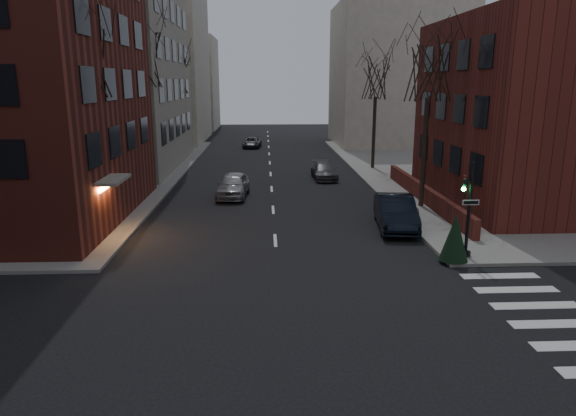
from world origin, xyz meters
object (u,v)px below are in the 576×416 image
object	(u,v)px
traffic_signal	(467,216)
tree_left_a	(85,56)
parked_sedan	(396,212)
car_lane_gray	(324,171)
car_lane_far	(252,142)
sandwich_board	(413,215)
streetlamp_near	(143,132)
tree_right_a	(429,69)
car_lane_silver	(233,185)
streetlamp_far	(188,113)
tree_right_b	(376,78)
tree_left_c	(177,74)
tree_left_b	(143,58)
evergreen_shrub	(455,237)

from	to	relation	value
traffic_signal	tree_left_a	bearing A→B (deg)	163.35
parked_sedan	car_lane_gray	distance (m)	14.01
car_lane_far	sandwich_board	world-z (taller)	car_lane_far
streetlamp_near	sandwich_board	xyz separation A→B (m)	(15.50, -7.61, -3.67)
tree_right_a	car_lane_far	world-z (taller)	tree_right_a
sandwich_board	car_lane_silver	bearing A→B (deg)	124.48
streetlamp_far	sandwich_board	distance (m)	31.88
tree_left_a	streetlamp_far	bearing A→B (deg)	88.77
tree_right_a	tree_right_b	xyz separation A→B (m)	(0.00, 14.00, -0.44)
tree_left_c	streetlamp_near	size ratio (longest dim) A/B	1.55
tree_left_b	car_lane_silver	distance (m)	11.15
tree_right_b	sandwich_board	xyz separation A→B (m)	(-1.50, -17.61, -7.02)
parked_sedan	car_lane_silver	distance (m)	11.71
tree_left_a	tree_right_b	bearing A→B (deg)	45.64
tree_left_b	tree_left_c	world-z (taller)	tree_left_b
parked_sedan	car_lane_far	xyz separation A→B (m)	(-8.09, 33.60, -0.27)
tree_left_c	car_lane_far	distance (m)	12.59
tree_right_a	car_lane_silver	bearing A→B (deg)	162.24
traffic_signal	car_lane_silver	size ratio (longest dim) A/B	0.87
parked_sedan	car_lane_far	world-z (taller)	parked_sedan
sandwich_board	evergreen_shrub	world-z (taller)	evergreen_shrub
car_lane_gray	streetlamp_far	bearing A→B (deg)	128.95
streetlamp_near	parked_sedan	bearing A→B (deg)	-29.56
streetlamp_near	car_lane_silver	bearing A→B (deg)	-3.73
streetlamp_far	evergreen_shrub	size ratio (longest dim) A/B	3.23
tree_right_a	streetlamp_far	xyz separation A→B (m)	(-17.00, 24.00, -3.79)
tree_right_a	car_lane_gray	size ratio (longest dim) A/B	2.27
traffic_signal	evergreen_shrub	distance (m)	1.13
tree_right_b	parked_sedan	bearing A→B (deg)	-98.14
tree_left_b	parked_sedan	xyz separation A→B (m)	(15.00, -12.17, -8.07)
car_lane_silver	streetlamp_near	bearing A→B (deg)	-179.01
tree_left_a	car_lane_far	xyz separation A→B (m)	(6.91, 33.43, -7.90)
traffic_signal	evergreen_shrub	world-z (taller)	traffic_signal
evergreen_shrub	streetlamp_far	bearing A→B (deg)	114.83
tree_right_b	car_lane_far	distance (m)	20.04
tree_left_a	sandwich_board	world-z (taller)	tree_left_a
tree_left_b	parked_sedan	bearing A→B (deg)	-39.05
tree_right_a	parked_sedan	size ratio (longest dim) A/B	1.90
traffic_signal	sandwich_board	world-z (taller)	traffic_signal
tree_right_a	car_lane_gray	xyz separation A→B (m)	(-4.68, 9.68, -7.41)
car_lane_silver	sandwich_board	xyz separation A→B (m)	(9.84, -7.24, -0.22)
tree_right_b	car_lane_far	size ratio (longest dim) A/B	2.23
parked_sedan	car_lane_gray	xyz separation A→B (m)	(-2.08, 13.85, -0.22)
traffic_signal	tree_left_a	distance (m)	18.66
tree_left_b	car_lane_gray	world-z (taller)	tree_left_b
car_lane_far	streetlamp_far	bearing A→B (deg)	-134.53
tree_left_c	tree_right_b	world-z (taller)	tree_left_c
tree_left_b	tree_right_a	distance (m)	19.35
tree_left_c	evergreen_shrub	xyz separation A→B (m)	(16.10, -31.50, -6.91)
traffic_signal	tree_left_c	distance (m)	35.76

